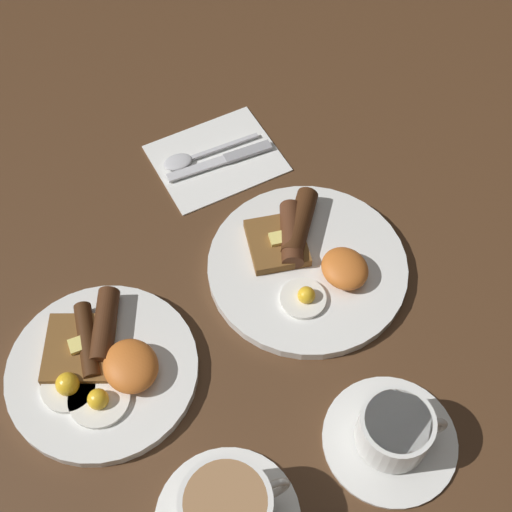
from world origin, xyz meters
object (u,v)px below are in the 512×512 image
(spoon, at_px, (189,158))
(teacup_far, at_px, (227,512))
(breakfast_plate_far, at_px, (102,366))
(teacup_near, at_px, (394,433))
(breakfast_plate_near, at_px, (307,262))
(knife, at_px, (226,159))

(spoon, bearing_deg, teacup_far, 72.22)
(breakfast_plate_far, height_order, teacup_near, teacup_near)
(breakfast_plate_far, distance_m, spoon, 0.35)
(breakfast_plate_near, xyz_separation_m, teacup_near, (-0.26, 0.04, 0.01))
(knife, height_order, spoon, spoon)
(breakfast_plate_far, xyz_separation_m, knife, (0.23, -0.29, -0.01))
(breakfast_plate_near, bearing_deg, knife, 2.69)
(teacup_near, height_order, teacup_far, teacup_far)
(breakfast_plate_near, height_order, spoon, breakfast_plate_near)
(teacup_far, xyz_separation_m, spoon, (0.49, -0.19, -0.03))
(teacup_far, xyz_separation_m, knife, (0.46, -0.23, -0.03))
(breakfast_plate_near, relative_size, knife, 1.62)
(teacup_near, height_order, spoon, teacup_near)
(breakfast_plate_near, distance_m, breakfast_plate_far, 0.30)
(knife, xyz_separation_m, spoon, (0.03, 0.05, 0.00))
(teacup_near, bearing_deg, spoon, 2.46)
(breakfast_plate_near, distance_m, teacup_near, 0.26)
(breakfast_plate_near, relative_size, breakfast_plate_far, 1.14)
(breakfast_plate_far, relative_size, spoon, 1.49)
(breakfast_plate_far, height_order, teacup_far, teacup_far)
(breakfast_plate_near, height_order, teacup_far, teacup_far)
(teacup_near, relative_size, knife, 0.95)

